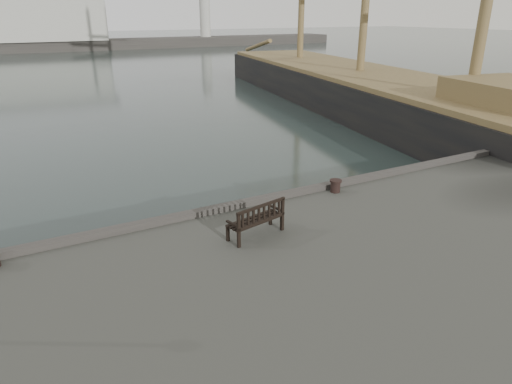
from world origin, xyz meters
TOP-DOWN VIEW (x-y plane):
  - ground at (0.00, 0.00)m, footprint 400.00×400.00m
  - bench at (-0.26, -2.11)m, footprint 1.72×0.90m
  - bollard_right at (3.61, -0.56)m, footprint 0.49×0.49m
  - tall_ship_main at (19.64, 16.95)m, footprint 16.61×44.27m

SIDE VIEW (x-z plane):
  - ground at x=0.00m, z-range 0.00..0.00m
  - tall_ship_main at x=19.64m, z-range -15.46..17.09m
  - bollard_right at x=3.61m, z-range 1.56..1.98m
  - bench at x=-0.26m, z-range 1.39..2.33m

